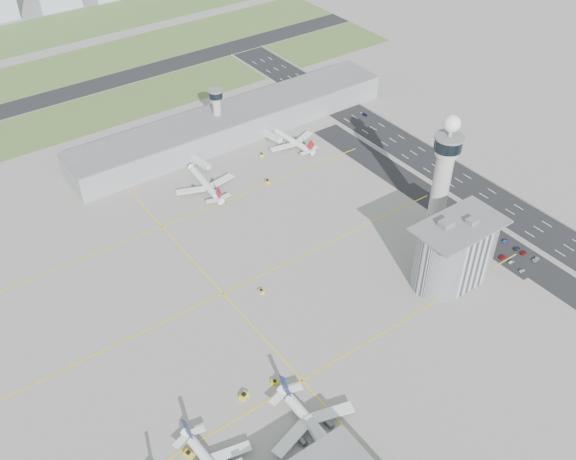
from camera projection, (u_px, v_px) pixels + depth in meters
ground at (333, 295)px, 289.51m from camera, size 1000.00×1000.00×0.00m
grass_strip_0 at (95, 112)px, 422.67m from camera, size 480.00×50.00×0.08m
grass_strip_1 at (55, 72)px, 470.11m from camera, size 480.00×60.00×0.08m
grass_strip_2 at (20, 38)px, 520.70m from camera, size 480.00×70.00×0.08m
runway at (74, 92)px, 446.06m from camera, size 480.00×22.00×0.10m
highway at (501, 206)px, 341.82m from camera, size 28.00×500.00×0.10m
barrier_left at (484, 215)px, 335.10m from camera, size 0.60×500.00×1.20m
barrier_right at (518, 197)px, 347.85m from camera, size 0.60×500.00×1.20m
landside_road at (484, 233)px, 324.12m from camera, size 18.00×260.00×0.08m
parking_lot at (500, 247)px, 315.62m from camera, size 20.00×44.00×0.10m
taxiway_line_h_0 at (302, 381)px, 252.32m from camera, size 260.00×0.60×0.01m
taxiway_line_h_1 at (223, 294)px, 290.27m from camera, size 260.00×0.60×0.01m
taxiway_line_h_2 at (162, 227)px, 328.21m from camera, size 260.00×0.60×0.01m
taxiway_line_v at (223, 294)px, 290.27m from camera, size 0.60×260.00×0.01m
control_tower at (444, 171)px, 305.38m from camera, size 14.00×14.00×64.50m
secondary_tower at (217, 110)px, 386.24m from camera, size 8.60×8.60×31.90m
admin_building at (455, 251)px, 289.67m from camera, size 42.00×24.00×33.50m
terminal_pier at (234, 122)px, 396.36m from camera, size 210.00×32.00×15.80m
airplane_near_c at (315, 423)px, 230.23m from camera, size 36.01×42.34×11.83m
airplane_far_a at (205, 179)px, 351.51m from camera, size 38.32×43.89×11.47m
airplane_far_b at (291, 137)px, 387.51m from camera, size 36.21×41.40×10.76m
jet_bridge_near_2 at (325, 451)px, 225.02m from camera, size 5.39×14.31×5.70m
jet_bridge_far_0 at (193, 160)px, 372.11m from camera, size 5.39×14.31×5.70m
jet_bridge_far_1 at (265, 135)px, 394.87m from camera, size 5.39×14.31×5.70m
tug_0 at (188, 454)px, 226.32m from camera, size 3.20×3.83×1.90m
tug_1 at (244, 396)px, 245.51m from camera, size 4.35×3.78×2.12m
tug_2 at (275, 382)px, 250.83m from camera, size 3.54×3.30×1.70m
tug_3 at (261, 291)px, 290.45m from camera, size 2.17×2.95×1.61m
tug_4 at (267, 181)px, 358.82m from camera, size 3.33×3.82×1.85m
tug_5 at (262, 155)px, 380.51m from camera, size 3.49×3.81×1.83m
car_lot_0 at (522, 270)px, 301.56m from camera, size 3.53×1.79×1.15m
car_lot_1 at (511, 262)px, 306.33m from camera, size 3.51×1.43×1.13m
car_lot_2 at (503, 257)px, 309.14m from camera, size 4.29×2.36×1.14m
car_lot_3 at (485, 244)px, 316.32m from camera, size 4.70×2.43×1.30m
car_lot_4 at (479, 242)px, 317.60m from camera, size 3.92×2.00×1.28m
car_lot_5 at (468, 234)px, 322.33m from camera, size 4.02×1.63×1.30m
car_lot_6 at (536, 259)px, 307.72m from camera, size 4.54×2.25×1.24m
car_lot_7 at (523, 253)px, 311.54m from camera, size 4.24×2.12×1.18m
car_lot_8 at (517, 249)px, 313.84m from camera, size 3.84×1.65×1.29m
car_lot_9 at (506, 241)px, 318.43m from camera, size 3.69×1.36×1.20m
car_lot_10 at (496, 234)px, 322.46m from camera, size 4.68×2.48×1.26m
car_lot_11 at (481, 226)px, 327.43m from camera, size 4.36×2.08×1.23m
car_hw_1 at (445, 171)px, 367.32m from camera, size 1.26×3.52×1.16m
car_hw_2 at (365, 115)px, 419.30m from camera, size 2.37×4.30×1.14m
car_hw_4 at (289, 85)px, 453.00m from camera, size 2.14×4.01×1.30m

